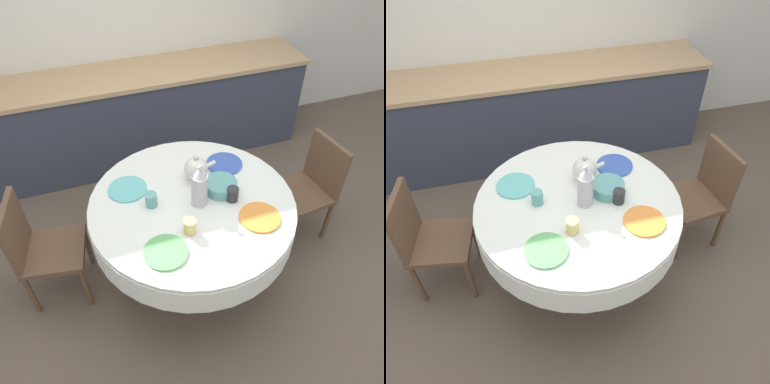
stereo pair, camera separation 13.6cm
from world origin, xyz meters
The scene contains 17 objects.
ground_plane centered at (0.00, 0.00, 0.00)m, with size 12.00×12.00×0.00m, color brown.
wall_back centered at (0.00, 1.88, 1.30)m, with size 7.00×0.05×2.60m.
kitchen_counter centered at (0.00, 1.54, 0.46)m, with size 3.24×0.64×0.91m.
dining_table centered at (0.00, 0.00, 0.60)m, with size 1.33×1.33×0.72m.
chair_left centered at (1.00, 0.10, 0.47)m, with size 0.44×0.44×0.85m.
chair_right centered at (-0.99, 0.18, 0.47)m, with size 0.46×0.46×0.85m.
plate_near_left centered at (-0.28, -0.34, 0.73)m, with size 0.26×0.26×0.01m, color #5BA85B.
cup_near_left centered at (-0.10, -0.24, 0.77)m, with size 0.08×0.08×0.09m, color #DBB766.
plate_near_right centered at (0.34, -0.28, 0.73)m, with size 0.26×0.26×0.01m, color orange.
cup_near_right centered at (0.25, -0.07, 0.77)m, with size 0.08×0.08×0.09m, color #28282D.
plate_far_left centered at (-0.36, 0.24, 0.73)m, with size 0.26×0.26×0.01m, color #60BCB7.
cup_far_left centered at (-0.25, 0.05, 0.77)m, with size 0.08×0.08×0.09m, color #5BA39E.
plate_far_right centered at (0.34, 0.27, 0.73)m, with size 0.26×0.26×0.01m, color #3856AD.
cup_far_right centered at (0.13, 0.22, 0.77)m, with size 0.08×0.08×0.09m, color #28282D.
coffee_carafe centered at (0.04, -0.03, 0.85)m, with size 0.10×0.10×0.30m.
teapot centered at (0.10, 0.19, 0.81)m, with size 0.22×0.16×0.21m.
fruit_bowl centered at (0.21, 0.03, 0.76)m, with size 0.21×0.21×0.07m, color #569993.
Camera 2 is at (-0.44, -1.65, 2.39)m, focal length 35.00 mm.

